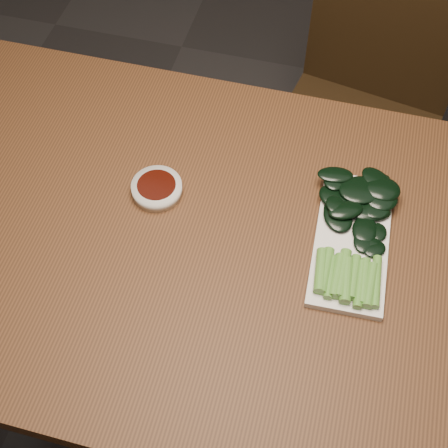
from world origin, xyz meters
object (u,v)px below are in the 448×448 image
at_px(serving_plate, 351,241).
at_px(gai_lan, 356,226).
at_px(table, 239,264).
at_px(sauce_bowl, 157,189).
at_px(chair_far, 363,108).

height_order(serving_plate, gai_lan, gai_lan).
height_order(table, sauce_bowl, sauce_bowl).
distance_m(serving_plate, gai_lan, 0.03).
relative_size(sauce_bowl, gai_lan, 0.31).
distance_m(chair_far, gai_lan, 0.66).
relative_size(table, serving_plate, 4.74).
bearing_deg(gai_lan, chair_far, 91.32).
xyz_separation_m(serving_plate, gai_lan, (0.00, 0.02, 0.02)).
distance_m(table, serving_plate, 0.21).
height_order(sauce_bowl, serving_plate, sauce_bowl).
xyz_separation_m(sauce_bowl, serving_plate, (0.37, -0.02, -0.01)).
height_order(table, gai_lan, gai_lan).
distance_m(table, chair_far, 0.72).
relative_size(serving_plate, gai_lan, 0.97).
distance_m(table, sauce_bowl, 0.21).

